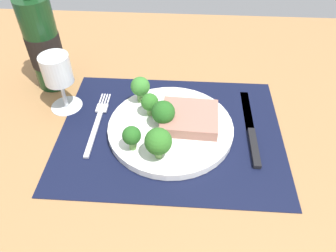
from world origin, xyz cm
name	(u,v)px	position (x,y,z in cm)	size (l,w,h in cm)	color
ground_plane	(171,137)	(0.00, 0.00, -1.50)	(140.00, 110.00, 3.00)	#996D42
placemat	(171,131)	(0.00, 0.00, 0.15)	(45.37, 35.24, 0.30)	black
plate	(171,128)	(0.00, 0.00, 1.10)	(25.42, 25.42, 1.60)	white
steak	(189,118)	(3.74, 1.17, 3.05)	(11.32, 10.03, 2.29)	#9E6B5B
broccoli_near_steak	(140,87)	(-6.89, 7.36, 5.56)	(4.11, 4.11, 5.94)	#5B8942
broccoli_center	(132,136)	(-6.71, -6.72, 5.17)	(3.50, 3.50, 5.20)	#5B8942
broccoli_back_left	(150,103)	(-4.47, 3.15, 4.96)	(3.62, 3.62, 5.03)	#6B994C
broccoli_near_fork	(163,112)	(-1.46, 0.05, 5.21)	(4.69, 4.69, 5.73)	#6B994C
broccoli_front_edge	(158,142)	(-1.70, -8.42, 5.83)	(4.94, 4.94, 6.48)	#6B994C
fork	(98,122)	(-15.53, 1.42, 0.55)	(2.40, 19.20, 0.50)	silver
knife	(251,131)	(16.49, 0.53, 0.60)	(1.80, 23.00, 0.80)	black
wine_bottle	(43,44)	(-29.05, 14.84, 10.79)	(7.44, 7.44, 28.88)	#143819
wine_glass	(58,73)	(-23.70, 6.56, 8.88)	(6.88, 6.88, 12.96)	silver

